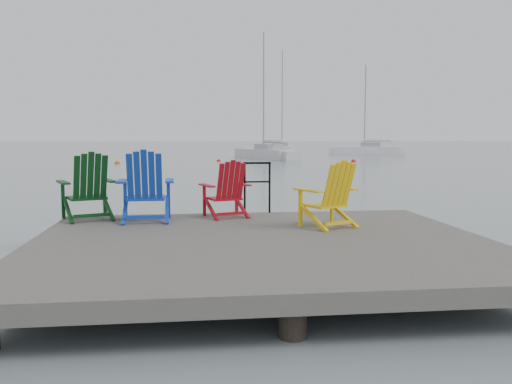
{
  "coord_description": "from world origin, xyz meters",
  "views": [
    {
      "loc": [
        -0.92,
        -6.94,
        1.84
      ],
      "look_at": [
        0.25,
        2.64,
        0.85
      ],
      "focal_mm": 38.0,
      "sensor_mm": 36.0,
      "label": 1
    }
  ],
  "objects": [
    {
      "name": "sailboat_mid",
      "position": [
        9.01,
        51.14,
        0.36
      ],
      "size": [
        3.82,
        8.49,
        11.38
      ],
      "rotation": [
        0.0,
        0.0,
        -0.21
      ],
      "color": "silver",
      "rests_on": "ground"
    },
    {
      "name": "handrail",
      "position": [
        0.25,
        2.45,
        1.04
      ],
      "size": [
        0.48,
        0.04,
        0.9
      ],
      "color": "black",
      "rests_on": "dock"
    },
    {
      "name": "buoy_a",
      "position": [
        6.84,
        21.2,
        0.0
      ],
      "size": [
        0.36,
        0.36,
        0.36
      ],
      "primitive_type": "sphere",
      "color": "#EE550E",
      "rests_on": "ground"
    },
    {
      "name": "buoy_b",
      "position": [
        -5.78,
        30.42,
        0.0
      ],
      "size": [
        0.4,
        0.4,
        0.4
      ],
      "primitive_type": "sphere",
      "color": "#D4440C",
      "rests_on": "ground"
    },
    {
      "name": "sailboat_near",
      "position": [
        5.33,
        37.3,
        0.36
      ],
      "size": [
        4.64,
        7.75,
        10.55
      ],
      "rotation": [
        0.0,
        0.0,
        0.38
      ],
      "color": "silver",
      "rests_on": "ground"
    },
    {
      "name": "chair_red",
      "position": [
        -0.31,
        1.98,
        0.97
      ],
      "size": [
        0.88,
        0.83,
        0.93
      ],
      "rotation": [
        0.0,
        0.0,
        0.29
      ],
      "color": "maroon",
      "rests_on": "dock"
    },
    {
      "name": "buoy_c",
      "position": [
        10.85,
        31.09,
        0.0
      ],
      "size": [
        0.39,
        0.39,
        0.39
      ],
      "primitive_type": "sphere",
      "color": "red",
      "rests_on": "ground"
    },
    {
      "name": "chair_green",
      "position": [
        -2.55,
        1.97,
        1.04
      ],
      "size": [
        1.03,
        0.99,
        1.07
      ],
      "rotation": [
        0.0,
        0.0,
        0.37
      ],
      "color": "#093310",
      "rests_on": "dock"
    },
    {
      "name": "buoy_d",
      "position": [
        1.22,
        33.37,
        0.0
      ],
      "size": [
        0.32,
        0.32,
        0.32
      ],
      "primitive_type": "sphere",
      "color": "red",
      "rests_on": "ground"
    },
    {
      "name": "dock",
      "position": [
        0.0,
        0.0,
        0.35
      ],
      "size": [
        6.0,
        5.0,
        1.4
      ],
      "color": "#312F2C",
      "rests_on": "ground"
    },
    {
      "name": "ground",
      "position": [
        0.0,
        0.0,
        0.0
      ],
      "size": [
        400.0,
        400.0,
        0.0
      ],
      "primitive_type": "plane",
      "color": "slate",
      "rests_on": "ground"
    },
    {
      "name": "sailboat_far",
      "position": [
        17.16,
        46.68,
        0.36
      ],
      "size": [
        6.72,
        4.13,
        9.32
      ],
      "rotation": [
        0.0,
        0.0,
        1.17
      ],
      "color": "white",
      "rests_on": "ground"
    },
    {
      "name": "chair_blue",
      "position": [
        -1.62,
        1.68,
        1.06
      ],
      "size": [
        0.9,
        0.84,
        1.11
      ],
      "rotation": [
        0.0,
        0.0,
        0.02
      ],
      "color": "#1039AE",
      "rests_on": "dock"
    },
    {
      "name": "chair_yellow",
      "position": [
        1.13,
        0.8,
        0.99
      ],
      "size": [
        0.95,
        0.91,
        0.97
      ],
      "rotation": [
        0.0,
        0.0,
        0.44
      ],
      "color": "yellow",
      "rests_on": "dock"
    }
  ]
}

